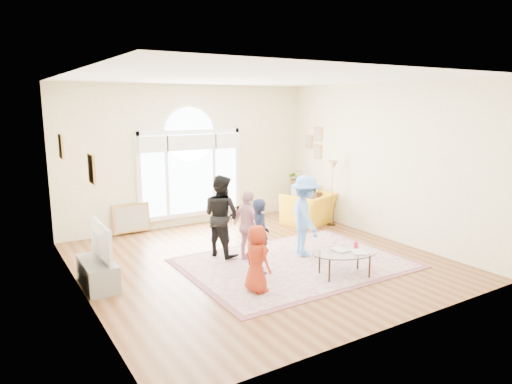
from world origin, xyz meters
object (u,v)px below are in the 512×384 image
area_rug (295,263)px  television (96,242)px  tv_console (98,273)px  coffee_table (345,253)px  armchair (309,209)px

area_rug → television: (-3.19, 0.78, 0.70)m
area_rug → tv_console: bearing=166.3°
area_rug → tv_console: (-3.20, 0.78, 0.20)m
area_rug → coffee_table: 1.04m
television → armchair: bearing=13.9°
coffee_table → tv_console: bearing=171.2°
area_rug → armchair: size_ratio=3.24×
armchair → television: bearing=-5.9°
area_rug → coffee_table: bearing=-70.5°
tv_console → area_rug: bearing=-13.7°
tv_console → television: bearing=-0.0°
area_rug → armchair: bearing=46.9°
area_rug → tv_console: size_ratio=3.60×
area_rug → armchair: 2.81m
armchair → tv_console: bearing=-5.9°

